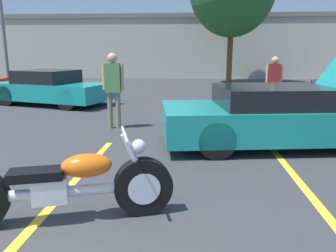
# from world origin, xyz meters

# --- Properties ---
(parking_stripe_middle) EXTENTS (0.12, 5.80, 0.01)m
(parking_stripe_middle) POSITION_xyz_m (0.74, 2.05, 0.00)
(parking_stripe_middle) COLOR yellow
(parking_stripe_middle) RESTS_ON ground
(parking_stripe_back) EXTENTS (0.12, 5.80, 0.01)m
(parking_stripe_back) POSITION_xyz_m (3.97, 2.05, 0.00)
(parking_stripe_back) COLOR yellow
(parking_stripe_back) RESTS_ON ground
(far_building) EXTENTS (32.00, 4.20, 4.40)m
(far_building) POSITION_xyz_m (0.00, 23.81, 2.34)
(far_building) COLOR #B2AD9E
(far_building) RESTS_ON ground
(motorcycle) EXTENTS (2.35, 0.95, 0.97)m
(motorcycle) POSITION_xyz_m (1.04, 1.79, 0.40)
(motorcycle) COLOR black
(motorcycle) RESTS_ON ground
(show_car_hood_open) EXTENTS (4.81, 2.43, 2.12)m
(show_car_hood_open) POSITION_xyz_m (4.17, 5.09, 0.59)
(show_car_hood_open) COLOR teal
(show_car_hood_open) RESTS_ON ground
(parked_car_mid_row) EXTENTS (4.43, 2.90, 1.21)m
(parked_car_mid_row) POSITION_xyz_m (-2.58, 9.79, 0.58)
(parked_car_mid_row) COLOR teal
(parked_car_mid_row) RESTS_ON ground
(spectator_near_motorcycle) EXTENTS (0.52, 0.22, 1.69)m
(spectator_near_motorcycle) POSITION_xyz_m (4.99, 9.28, 1.00)
(spectator_near_motorcycle) COLOR #38476B
(spectator_near_motorcycle) RESTS_ON ground
(spectator_by_show_car) EXTENTS (0.52, 0.24, 1.80)m
(spectator_by_show_car) POSITION_xyz_m (0.53, 6.29, 1.08)
(spectator_by_show_car) COLOR gray
(spectator_by_show_car) RESTS_ON ground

